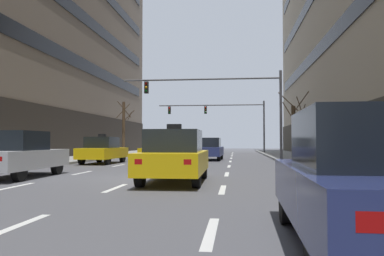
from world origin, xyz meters
TOP-DOWN VIEW (x-y plane):
  - ground_plane at (0.00, 0.00)m, footprint 120.00×120.00m
  - sidewalk_right at (7.99, 0.00)m, footprint 3.85×80.00m
  - lane_stripe_l1_s3 at (-3.03, -3.00)m, footprint 0.16×2.00m
  - lane_stripe_l1_s4 at (-3.03, 2.00)m, footprint 0.16×2.00m
  - lane_stripe_l1_s5 at (-3.03, 7.00)m, footprint 0.16×2.00m
  - lane_stripe_l1_s6 at (-3.03, 12.00)m, footprint 0.16×2.00m
  - lane_stripe_l1_s7 at (-3.03, 17.00)m, footprint 0.16×2.00m
  - lane_stripe_l1_s8 at (-3.03, 22.00)m, footprint 0.16×2.00m
  - lane_stripe_l1_s9 at (-3.03, 27.00)m, footprint 0.16×2.00m
  - lane_stripe_l1_s10 at (-3.03, 32.00)m, footprint 0.16×2.00m
  - lane_stripe_l2_s2 at (0.00, -8.00)m, footprint 0.16×2.00m
  - lane_stripe_l2_s3 at (0.00, -3.00)m, footprint 0.16×2.00m
  - lane_stripe_l2_s4 at (0.00, 2.00)m, footprint 0.16×2.00m
  - lane_stripe_l2_s5 at (0.00, 7.00)m, footprint 0.16×2.00m
  - lane_stripe_l2_s6 at (0.00, 12.00)m, footprint 0.16×2.00m
  - lane_stripe_l2_s7 at (0.00, 17.00)m, footprint 0.16×2.00m
  - lane_stripe_l2_s8 at (0.00, 22.00)m, footprint 0.16×2.00m
  - lane_stripe_l2_s9 at (0.00, 27.00)m, footprint 0.16×2.00m
  - lane_stripe_l2_s10 at (0.00, 32.00)m, footprint 0.16×2.00m
  - lane_stripe_l3_s2 at (3.03, -8.00)m, footprint 0.16×2.00m
  - lane_stripe_l3_s3 at (3.03, -3.00)m, footprint 0.16×2.00m
  - lane_stripe_l3_s4 at (3.03, 2.00)m, footprint 0.16×2.00m
  - lane_stripe_l3_s5 at (3.03, 7.00)m, footprint 0.16×2.00m
  - lane_stripe_l3_s6 at (3.03, 12.00)m, footprint 0.16×2.00m
  - lane_stripe_l3_s7 at (3.03, 17.00)m, footprint 0.16×2.00m
  - lane_stripe_l3_s8 at (3.03, 22.00)m, footprint 0.16×2.00m
  - lane_stripe_l3_s9 at (3.03, 27.00)m, footprint 0.16×2.00m
  - lane_stripe_l3_s10 at (3.03, 32.00)m, footprint 0.16×2.00m
  - taxi_driving_0 at (-1.50, 10.63)m, footprint 1.80×4.18m
  - taxi_driving_1 at (-4.56, 8.77)m, footprint 1.93×4.32m
  - taxi_driving_2 at (1.44, -1.37)m, footprint 1.95×4.54m
  - car_driving_3 at (-4.53, -0.37)m, footprint 1.99×4.59m
  - car_driving_4 at (1.52, 13.66)m, footprint 1.90×4.28m
  - car_parked_0 at (5.02, -8.75)m, footprint 2.01×4.59m
  - traffic_signal_0 at (2.84, 13.05)m, footprint 11.13×0.35m
  - traffic_signal_1 at (2.05, 28.87)m, footprint 11.73×0.35m
  - street_tree_0 at (7.62, 15.15)m, footprint 2.25×2.25m
  - street_tree_2 at (-7.59, 23.26)m, footprint 1.93×1.92m
  - pedestrian_0 at (9.14, 2.08)m, footprint 0.47×0.35m
  - pedestrian_1 at (8.25, 17.31)m, footprint 0.37×0.43m

SIDE VIEW (x-z plane):
  - ground_plane at x=0.00m, z-range 0.00..0.00m
  - lane_stripe_l1_s3 at x=-3.03m, z-range 0.00..0.01m
  - lane_stripe_l1_s4 at x=-3.03m, z-range 0.00..0.01m
  - lane_stripe_l1_s5 at x=-3.03m, z-range 0.00..0.01m
  - lane_stripe_l1_s6 at x=-3.03m, z-range 0.00..0.01m
  - lane_stripe_l1_s7 at x=-3.03m, z-range 0.00..0.01m
  - lane_stripe_l1_s8 at x=-3.03m, z-range 0.00..0.01m
  - lane_stripe_l1_s9 at x=-3.03m, z-range 0.00..0.01m
  - lane_stripe_l1_s10 at x=-3.03m, z-range 0.00..0.01m
  - lane_stripe_l2_s2 at x=0.00m, z-range 0.00..0.01m
  - lane_stripe_l2_s3 at x=0.00m, z-range 0.00..0.01m
  - lane_stripe_l2_s4 at x=0.00m, z-range 0.00..0.01m
  - lane_stripe_l2_s5 at x=0.00m, z-range 0.00..0.01m
  - lane_stripe_l2_s6 at x=0.00m, z-range 0.00..0.01m
  - lane_stripe_l2_s7 at x=0.00m, z-range 0.00..0.01m
  - lane_stripe_l2_s8 at x=0.00m, z-range 0.00..0.01m
  - lane_stripe_l2_s9 at x=0.00m, z-range 0.00..0.01m
  - lane_stripe_l2_s10 at x=0.00m, z-range 0.00..0.01m
  - lane_stripe_l3_s2 at x=3.03m, z-range 0.00..0.01m
  - lane_stripe_l3_s3 at x=3.03m, z-range 0.00..0.01m
  - lane_stripe_l3_s4 at x=3.03m, z-range 0.00..0.01m
  - lane_stripe_l3_s5 at x=3.03m, z-range 0.00..0.01m
  - lane_stripe_l3_s6 at x=3.03m, z-range 0.00..0.01m
  - lane_stripe_l3_s7 at x=3.03m, z-range 0.00..0.01m
  - lane_stripe_l3_s8 at x=3.03m, z-range 0.00..0.01m
  - lane_stripe_l3_s9 at x=3.03m, z-range 0.00..0.01m
  - lane_stripe_l3_s10 at x=3.03m, z-range 0.00..0.01m
  - sidewalk_right at x=7.99m, z-range 0.00..0.14m
  - taxi_driving_0 at x=-1.50m, z-range -0.09..1.64m
  - car_driving_4 at x=1.52m, z-range -0.01..1.57m
  - taxi_driving_1 at x=-4.56m, z-range -0.10..1.68m
  - taxi_driving_2 at x=1.44m, z-range -0.10..1.78m
  - car_parked_0 at x=5.02m, z-range -0.01..1.69m
  - car_driving_3 at x=-4.53m, z-range -0.01..1.69m
  - pedestrian_1 at x=8.25m, z-range 0.25..1.76m
  - pedestrian_0 at x=9.14m, z-range 0.28..1.97m
  - street_tree_0 at x=7.62m, z-range -0.17..4.68m
  - street_tree_2 at x=-7.59m, z-range 0.26..5.37m
  - traffic_signal_1 at x=2.05m, z-range 1.50..7.12m
  - traffic_signal_0 at x=2.84m, z-range 1.41..7.47m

